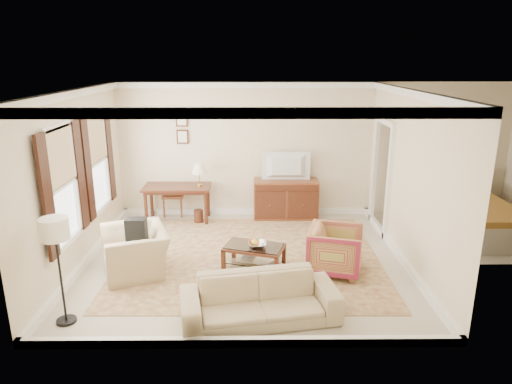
{
  "coord_description": "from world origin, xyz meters",
  "views": [
    {
      "loc": [
        0.14,
        -7.27,
        3.39
      ],
      "look_at": [
        0.2,
        0.3,
        1.15
      ],
      "focal_mm": 32.0,
      "sensor_mm": 36.0,
      "label": 1
    }
  ],
  "objects_px": {
    "sideboard": "(286,199)",
    "coffee_table": "(254,251)",
    "sofa": "(260,292)",
    "club_armchair": "(135,244)",
    "tv": "(286,158)",
    "writing_desk": "(177,191)",
    "striped_armchair": "(336,248)"
  },
  "relations": [
    {
      "from": "sideboard",
      "to": "coffee_table",
      "type": "bearing_deg",
      "value": -105.56
    },
    {
      "from": "striped_armchair",
      "to": "club_armchair",
      "type": "height_order",
      "value": "club_armchair"
    },
    {
      "from": "tv",
      "to": "sofa",
      "type": "relative_size",
      "value": 0.48
    },
    {
      "from": "tv",
      "to": "coffee_table",
      "type": "relative_size",
      "value": 0.91
    },
    {
      "from": "sideboard",
      "to": "sofa",
      "type": "xyz_separation_m",
      "value": [
        -0.63,
        -4.07,
        -0.02
      ]
    },
    {
      "from": "tv",
      "to": "club_armchair",
      "type": "height_order",
      "value": "tv"
    },
    {
      "from": "tv",
      "to": "coffee_table",
      "type": "xyz_separation_m",
      "value": [
        -0.7,
        -2.49,
        -1.04
      ]
    },
    {
      "from": "tv",
      "to": "striped_armchair",
      "type": "distance_m",
      "value": 2.87
    },
    {
      "from": "sofa",
      "to": "coffee_table",
      "type": "bearing_deg",
      "value": 81.99
    },
    {
      "from": "sideboard",
      "to": "tv",
      "type": "distance_m",
      "value": 0.92
    },
    {
      "from": "sofa",
      "to": "striped_armchair",
      "type": "bearing_deg",
      "value": 37.89
    },
    {
      "from": "writing_desk",
      "to": "sofa",
      "type": "xyz_separation_m",
      "value": [
        1.69,
        -3.92,
        -0.25
      ]
    },
    {
      "from": "tv",
      "to": "sofa",
      "type": "bearing_deg",
      "value": 81.16
    },
    {
      "from": "club_armchair",
      "to": "writing_desk",
      "type": "bearing_deg",
      "value": 151.91
    },
    {
      "from": "coffee_table",
      "to": "sofa",
      "type": "xyz_separation_m",
      "value": [
        0.07,
        -1.57,
        0.1
      ]
    },
    {
      "from": "striped_armchair",
      "to": "sofa",
      "type": "height_order",
      "value": "striped_armchair"
    },
    {
      "from": "writing_desk",
      "to": "tv",
      "type": "distance_m",
      "value": 2.43
    },
    {
      "from": "coffee_table",
      "to": "club_armchair",
      "type": "height_order",
      "value": "club_armchair"
    },
    {
      "from": "coffee_table",
      "to": "striped_armchair",
      "type": "relative_size",
      "value": 1.28
    },
    {
      "from": "coffee_table",
      "to": "striped_armchair",
      "type": "bearing_deg",
      "value": -6.8
    },
    {
      "from": "tv",
      "to": "club_armchair",
      "type": "bearing_deg",
      "value": 44.84
    },
    {
      "from": "tv",
      "to": "striped_armchair",
      "type": "relative_size",
      "value": 1.17
    },
    {
      "from": "sideboard",
      "to": "tv",
      "type": "bearing_deg",
      "value": -90.0
    },
    {
      "from": "coffee_table",
      "to": "sofa",
      "type": "height_order",
      "value": "sofa"
    },
    {
      "from": "sideboard",
      "to": "writing_desk",
      "type": "bearing_deg",
      "value": -176.15
    },
    {
      "from": "writing_desk",
      "to": "coffee_table",
      "type": "distance_m",
      "value": 2.88
    },
    {
      "from": "striped_armchair",
      "to": "sofa",
      "type": "xyz_separation_m",
      "value": [
        -1.25,
        -1.41,
        -0.02
      ]
    },
    {
      "from": "club_armchair",
      "to": "sofa",
      "type": "xyz_separation_m",
      "value": [
        2.0,
        -1.44,
        -0.09
      ]
    },
    {
      "from": "coffee_table",
      "to": "club_armchair",
      "type": "xyz_separation_m",
      "value": [
        -1.93,
        -0.13,
        0.18
      ]
    },
    {
      "from": "sideboard",
      "to": "sofa",
      "type": "relative_size",
      "value": 0.66
    },
    {
      "from": "coffee_table",
      "to": "sideboard",
      "type": "bearing_deg",
      "value": 74.44
    },
    {
      "from": "writing_desk",
      "to": "club_armchair",
      "type": "bearing_deg",
      "value": -96.97
    }
  ]
}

